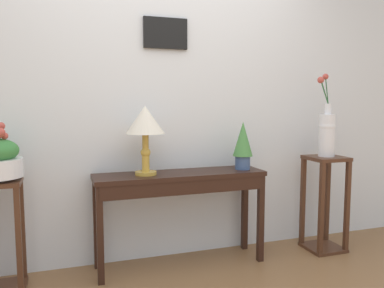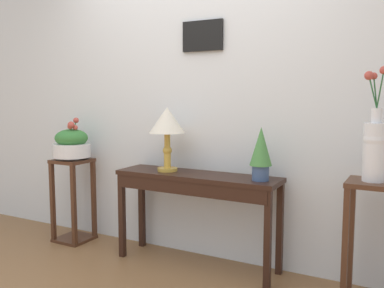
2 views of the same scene
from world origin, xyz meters
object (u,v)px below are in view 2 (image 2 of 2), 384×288
flower_vase_tall_right (375,144)px  pedestal_stand_right (370,246)px  console_table (195,188)px  pedestal_stand_left (73,200)px  potted_plant_on_console (261,151)px  table_lamp (167,124)px  planter_bowl_wide_left (72,144)px

flower_vase_tall_right → pedestal_stand_right: bearing=-67.2°
pedestal_stand_right → console_table: bearing=176.9°
pedestal_stand_left → pedestal_stand_right: pedestal_stand_right is taller
potted_plant_on_console → flower_vase_tall_right: bearing=-5.6°
pedestal_stand_left → flower_vase_tall_right: (2.52, -0.05, 0.66)m
console_table → flower_vase_tall_right: 1.33m
table_lamp → flower_vase_tall_right: 1.53m
table_lamp → flower_vase_tall_right: bearing=-3.3°
table_lamp → planter_bowl_wide_left: bearing=-178.0°
console_table → planter_bowl_wide_left: bearing=-179.5°
console_table → potted_plant_on_console: size_ratio=3.43×
pedestal_stand_left → pedestal_stand_right: bearing=-1.3°
console_table → flower_vase_tall_right: size_ratio=1.88×
pedestal_stand_left → flower_vase_tall_right: bearing=-1.2°
potted_plant_on_console → pedestal_stand_right: size_ratio=0.47×
flower_vase_tall_right → planter_bowl_wide_left: bearing=178.8°
console_table → flower_vase_tall_right: bearing=-3.0°
table_lamp → pedestal_stand_right: bearing=-3.4°
pedestal_stand_left → table_lamp: bearing=1.9°
flower_vase_tall_right → potted_plant_on_console: bearing=174.4°
console_table → table_lamp: table_lamp is taller
console_table → potted_plant_on_console: bearing=0.7°
potted_plant_on_console → planter_bowl_wide_left: size_ratio=1.01×
flower_vase_tall_right → pedestal_stand_left: bearing=178.8°
planter_bowl_wide_left → pedestal_stand_right: planter_bowl_wide_left is taller
table_lamp → pedestal_stand_right: size_ratio=0.63×
pedestal_stand_right → flower_vase_tall_right: flower_vase_tall_right is taller
planter_bowl_wide_left → pedestal_stand_left: bearing=152.0°
pedestal_stand_left → planter_bowl_wide_left: 0.52m
console_table → pedestal_stand_left: (-1.26, -0.01, -0.24)m
planter_bowl_wide_left → potted_plant_on_console: bearing=0.6°
console_table → flower_vase_tall_right: flower_vase_tall_right is taller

